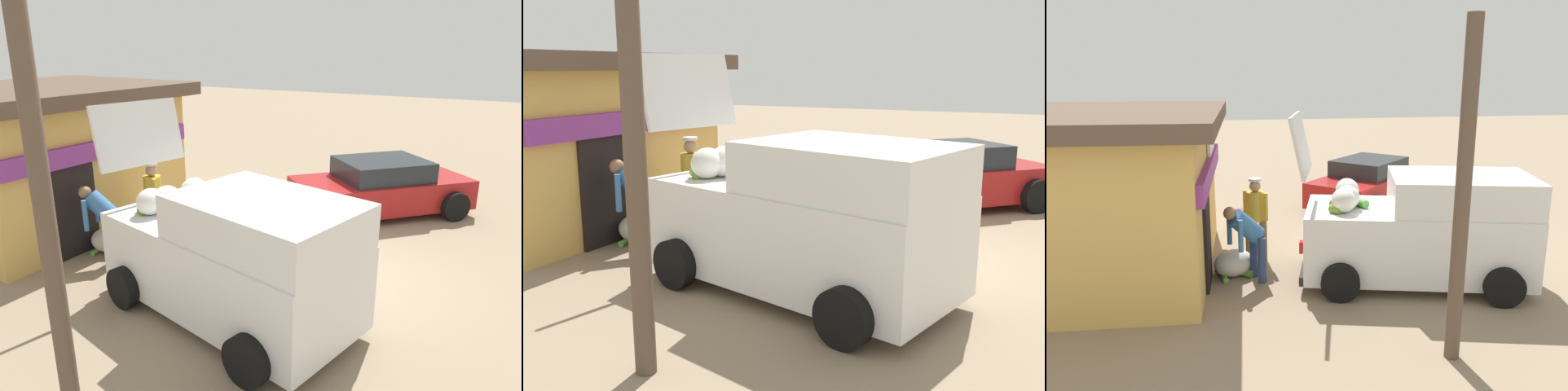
% 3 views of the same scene
% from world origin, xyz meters
% --- Properties ---
extents(ground_plane, '(60.00, 60.00, 0.00)m').
position_xyz_m(ground_plane, '(0.00, 0.00, 0.00)').
color(ground_plane, gray).
extents(storefront_bar, '(5.57, 4.73, 3.06)m').
position_xyz_m(storefront_bar, '(-1.00, 6.15, 1.57)').
color(storefront_bar, '#E0B259').
rests_on(storefront_bar, ground_plane).
extents(delivery_van, '(2.88, 4.43, 3.01)m').
position_xyz_m(delivery_van, '(-2.44, 0.48, 0.99)').
color(delivery_van, white).
rests_on(delivery_van, ground_plane).
extents(parked_sedan, '(4.14, 4.12, 1.32)m').
position_xyz_m(parked_sedan, '(3.13, -0.18, 0.63)').
color(parked_sedan, maroon).
rests_on(parked_sedan, ground_plane).
extents(vendor_standing, '(0.48, 0.48, 1.69)m').
position_xyz_m(vendor_standing, '(-0.85, 3.34, 0.97)').
color(vendor_standing, '#726047').
rests_on(vendor_standing, ground_plane).
extents(customer_bending, '(0.66, 0.77, 1.45)m').
position_xyz_m(customer_bending, '(-1.93, 3.57, 0.89)').
color(customer_bending, navy).
rests_on(customer_bending, ground_plane).
extents(unloaded_banana_pile, '(0.84, 0.93, 0.50)m').
position_xyz_m(unloaded_banana_pile, '(-1.60, 3.81, 0.23)').
color(unloaded_banana_pile, silver).
rests_on(unloaded_banana_pile, ground_plane).
extents(paint_bucket, '(0.31, 0.31, 0.39)m').
position_xyz_m(paint_bucket, '(1.67, 3.55, 0.20)').
color(paint_bucket, '#BF3F33').
rests_on(paint_bucket, ground_plane).
extents(utility_pole, '(0.20, 0.20, 4.40)m').
position_xyz_m(utility_pole, '(-4.96, 1.04, 2.20)').
color(utility_pole, brown).
rests_on(utility_pole, ground_plane).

